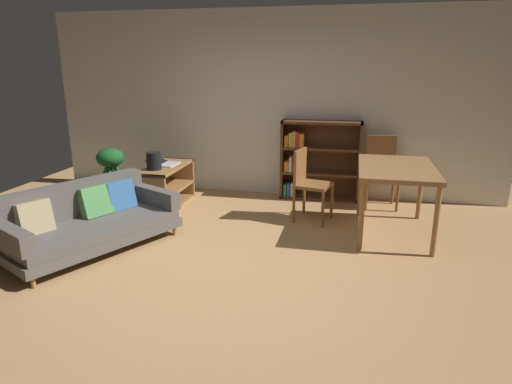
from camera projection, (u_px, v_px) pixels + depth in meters
ground_plane at (220, 265)px, 4.45m from camera, size 8.16×8.16×0.00m
back_wall_panel at (271, 104)px, 6.61m from camera, size 6.80×0.10×2.70m
fabric_couch at (87, 220)px, 4.80m from camera, size 1.58×2.00×0.69m
media_console at (166, 187)px, 6.21m from camera, size 0.44×1.07×0.58m
open_laptop at (165, 163)px, 6.20m from camera, size 0.40×0.35×0.08m
desk_speaker at (154, 161)px, 5.88m from camera, size 0.19×0.19×0.23m
potted_floor_plant at (111, 168)px, 6.57m from camera, size 0.44×0.41×0.74m
dining_table at (396, 174)px, 5.09m from camera, size 0.84×1.31×0.81m
dining_chair_near at (381, 167)px, 6.16m from camera, size 0.48×0.44×0.98m
dining_chair_far at (308, 181)px, 5.60m from camera, size 0.50×0.49×0.91m
bookshelf at (316, 160)px, 6.52m from camera, size 1.15×0.29×1.15m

